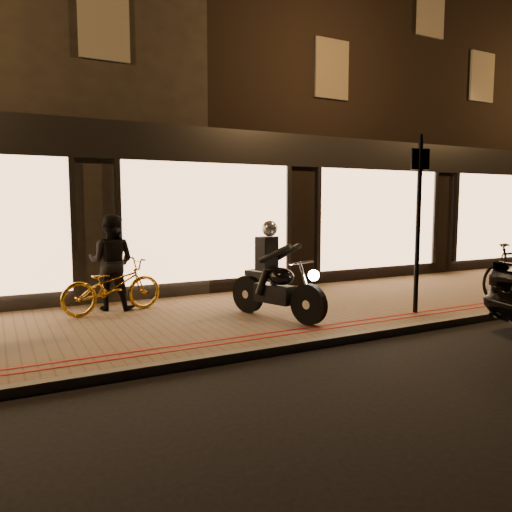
{
  "coord_description": "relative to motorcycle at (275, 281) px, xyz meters",
  "views": [
    {
      "loc": [
        -3.93,
        -5.5,
        1.98
      ],
      "look_at": [
        -0.01,
        1.92,
        1.1
      ],
      "focal_mm": 35.0,
      "sensor_mm": 36.0,
      "label": 1
    }
  ],
  "objects": [
    {
      "name": "person_dark",
      "position": [
        -2.21,
        1.92,
        0.22
      ],
      "size": [
        1.02,
        0.95,
        1.67
      ],
      "primitive_type": "imported",
      "rotation": [
        0.0,
        0.0,
        2.63
      ],
      "color": "black",
      "rests_on": "sidewalk"
    },
    {
      "name": "bicycle_dark",
      "position": [
        5.11,
        -0.63,
        -0.07
      ],
      "size": [
        1.82,
        0.55,
        1.09
      ],
      "primitive_type": "imported",
      "rotation": [
        0.0,
        0.0,
        1.59
      ],
      "color": "black",
      "rests_on": "sidewalk"
    },
    {
      "name": "sign_post",
      "position": [
        2.33,
        -0.79,
        1.06
      ],
      "size": [
        0.35,
        0.09,
        3.0
      ],
      "rotation": [
        0.0,
        0.0,
        -0.16
      ],
      "color": "black",
      "rests_on": "sidewalk"
    },
    {
      "name": "kerb_stone",
      "position": [
        -0.1,
        -1.4,
        -0.67
      ],
      "size": [
        50.0,
        0.14,
        0.12
      ],
      "primitive_type": "cube",
      "color": "#59544C",
      "rests_on": "ground"
    },
    {
      "name": "red_kerb_lines",
      "position": [
        -0.1,
        -0.9,
        -0.61
      ],
      "size": [
        50.0,
        0.26,
        0.01
      ],
      "color": "maroon",
      "rests_on": "sidewalk"
    },
    {
      "name": "motorcycle",
      "position": [
        0.0,
        0.0,
        0.0
      ],
      "size": [
        0.82,
        1.87,
        1.59
      ],
      "rotation": [
        0.0,
        0.0,
        0.33
      ],
      "color": "black",
      "rests_on": "sidewalk"
    },
    {
      "name": "sidewalk",
      "position": [
        -0.1,
        0.55,
        -0.67
      ],
      "size": [
        50.0,
        4.0,
        0.12
      ],
      "primitive_type": "cube",
      "color": "brown",
      "rests_on": "ground"
    },
    {
      "name": "bicycle_gold",
      "position": [
        -2.27,
        1.62,
        -0.15
      ],
      "size": [
        1.84,
        0.93,
        0.92
      ],
      "primitive_type": "imported",
      "rotation": [
        0.0,
        0.0,
        1.76
      ],
      "color": "#C08621",
      "rests_on": "sidewalk"
    },
    {
      "name": "ground",
      "position": [
        -0.1,
        -1.45,
        -0.73
      ],
      "size": [
        90.0,
        90.0,
        0.0
      ],
      "primitive_type": "plane",
      "color": "black",
      "rests_on": "ground"
    },
    {
      "name": "building_row",
      "position": [
        -0.1,
        7.54,
        3.51
      ],
      "size": [
        48.0,
        10.11,
        8.5
      ],
      "color": "black",
      "rests_on": "ground"
    }
  ]
}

